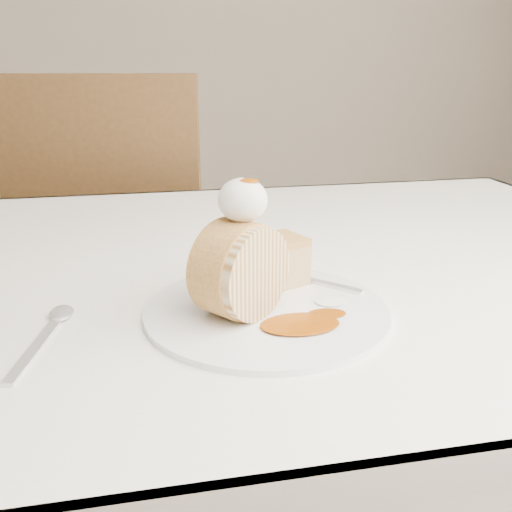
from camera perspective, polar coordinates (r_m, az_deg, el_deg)
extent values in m
cube|color=white|center=(0.81, -3.07, -1.59)|extent=(1.40, 0.90, 0.04)
cube|color=white|center=(1.27, -5.94, 0.33)|extent=(1.40, 0.01, 0.28)
cylinder|color=brown|center=(1.49, 19.48, -8.40)|extent=(0.06, 0.06, 0.71)
cube|color=brown|center=(1.66, -12.61, -0.32)|extent=(0.55, 0.55, 0.04)
cube|color=brown|center=(1.39, -15.24, 7.12)|extent=(0.46, 0.14, 0.49)
cylinder|color=brown|center=(1.90, -4.91, -5.41)|extent=(0.04, 0.04, 0.45)
cylinder|color=brown|center=(1.98, -16.51, -5.18)|extent=(0.04, 0.04, 0.45)
cylinder|color=brown|center=(1.55, -6.20, -11.52)|extent=(0.04, 0.04, 0.45)
cylinder|color=brown|center=(1.65, -20.38, -10.84)|extent=(0.04, 0.04, 0.45)
cylinder|color=white|center=(0.63, 1.08, -5.49)|extent=(0.35, 0.35, 0.01)
cylinder|color=beige|center=(0.60, -1.55, -1.43)|extent=(0.11, 0.11, 0.10)
cube|color=tan|center=(0.69, 2.19, -0.77)|extent=(0.08, 0.07, 0.05)
ellipsoid|color=white|center=(0.59, -1.35, 5.61)|extent=(0.05, 0.05, 0.05)
ellipsoid|color=#843A05|center=(0.58, -0.92, 8.05)|extent=(0.03, 0.02, 0.01)
cube|color=silver|center=(0.70, 6.31, -2.61)|extent=(0.13, 0.13, 0.00)
cube|color=silver|center=(0.59, -21.33, -8.78)|extent=(0.05, 0.15, 0.00)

